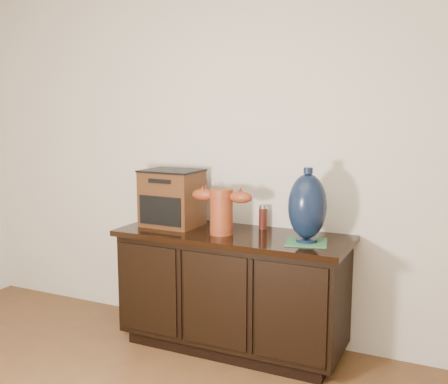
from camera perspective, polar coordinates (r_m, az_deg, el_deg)
The scene contains 6 objects.
sideboard at distance 3.37m, azimuth 0.91°, elevation -10.59°, with size 1.46×0.56×0.75m.
terracotta_vessel at distance 3.20m, azimuth -0.28°, elevation -1.85°, with size 0.40×0.15×0.28m.
tv_radio at distance 3.46m, azimuth -5.67°, elevation -0.64°, with size 0.38×0.31×0.37m.
green_mat at distance 3.07m, azimuth 8.96°, elevation -5.40°, with size 0.23×0.23×0.01m, color #316D3F.
lamp_base at distance 3.02m, azimuth 9.05°, elevation -1.59°, with size 0.26×0.26×0.43m.
spray_can at distance 3.37m, azimuth 4.26°, elevation -2.74°, with size 0.05×0.05×0.16m.
Camera 1 is at (1.31, -0.67, 1.50)m, focal length 42.00 mm.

